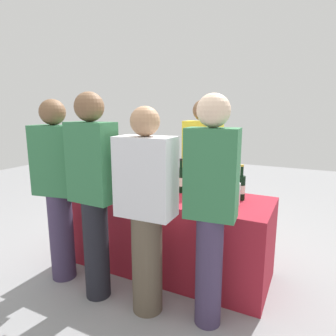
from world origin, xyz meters
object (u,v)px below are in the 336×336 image
wine_bottle_6 (241,187)px  guest_1 (93,190)px  wine_bottle_2 (181,180)px  server_pouring (202,171)px  wine_glass_2 (159,188)px  wine_bottle_1 (166,179)px  wine_bottle_0 (146,175)px  wine_glass_1 (108,182)px  wine_bottle_5 (230,186)px  menu_board (154,194)px  guest_3 (211,204)px  wine_bottle_4 (211,185)px  guest_0 (58,185)px  wine_glass_0 (101,179)px  guest_2 (146,207)px  wine_bottle_3 (197,183)px  ice_bucket (228,193)px

wine_bottle_6 → guest_1: bearing=-141.5°
wine_bottle_2 → server_pouring: server_pouring is taller
wine_glass_2 → wine_bottle_1: bearing=106.7°
wine_bottle_0 → server_pouring: bearing=40.0°
wine_bottle_2 → wine_glass_1: (-0.66, -0.27, -0.03)m
wine_bottle_5 → menu_board: size_ratio=0.36×
wine_bottle_1 → guest_3: guest_3 is taller
wine_bottle_4 → guest_0: size_ratio=0.19×
wine_bottle_2 → wine_glass_2: (-0.08, -0.29, -0.02)m
wine_bottle_1 → wine_bottle_0: bearing=-177.0°
guest_3 → wine_bottle_4: bearing=102.9°
menu_board → wine_glass_0: bearing=-84.3°
guest_1 → guest_2: size_ratio=1.07×
wine_bottle_3 → wine_glass_1: size_ratio=2.48×
wine_bottle_6 → menu_board: (-1.31, 0.76, -0.43)m
wine_glass_1 → guest_2: bearing=-33.2°
wine_bottle_1 → guest_3: (0.70, -0.71, 0.05)m
wine_bottle_3 → ice_bucket: 0.35m
wine_bottle_6 → menu_board: bearing=149.9°
wine_bottle_0 → guest_3: (0.93, -0.70, 0.03)m
guest_1 → guest_3: bearing=8.5°
wine_bottle_1 → wine_bottle_4: bearing=-7.9°
wine_bottle_5 → wine_glass_2: (-0.55, -0.31, -0.01)m
wine_bottle_2 → guest_2: 0.73m
guest_0 → guest_1: guest_1 is taller
wine_bottle_5 → wine_glass_2: bearing=-150.5°
wine_glass_0 → guest_2: 0.96m
wine_bottle_1 → server_pouring: (0.24, 0.38, 0.03)m
wine_bottle_6 → guest_3: guest_3 is taller
wine_bottle_6 → wine_glass_0: wine_bottle_6 is taller
wine_glass_0 → wine_bottle_1: bearing=25.7°
wine_bottle_2 → guest_2: bearing=-86.1°
wine_bottle_0 → wine_bottle_3: size_ratio=1.07×
wine_glass_0 → server_pouring: 1.07m
wine_bottle_3 → menu_board: wine_bottle_3 is taller
wine_glass_2 → guest_0: (-0.80, -0.40, 0.02)m
wine_glass_2 → guest_2: guest_2 is taller
wine_bottle_1 → ice_bucket: size_ratio=1.48×
wine_glass_2 → guest_0: size_ratio=0.09×
wine_bottle_4 → wine_bottle_6: bearing=8.7°
wine_bottle_6 → wine_glass_2: bearing=-154.7°
guest_2 → wine_glass_1: bearing=144.5°
wine_glass_0 → ice_bucket: bearing=4.5°
wine_bottle_5 → wine_glass_1: bearing=-165.3°
ice_bucket → guest_2: size_ratio=0.13×
wine_bottle_0 → wine_glass_0: 0.45m
wine_bottle_5 → wine_bottle_6: bearing=-3.6°
wine_bottle_5 → wine_glass_1: wine_bottle_5 is taller
wine_bottle_3 → guest_1: size_ratio=0.19×
guest_3 → wine_bottle_6: bearing=80.1°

